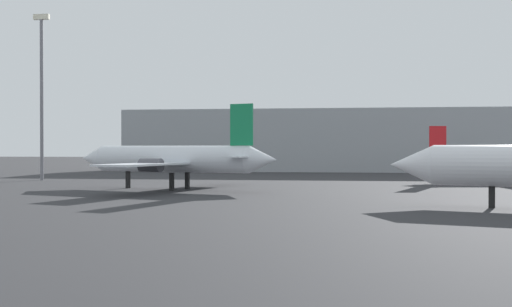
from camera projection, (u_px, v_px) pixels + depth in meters
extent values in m
cone|color=white|center=(412.00, 165.00, 53.29)|extent=(4.41, 4.19, 3.28)
cube|color=black|center=(492.00, 197.00, 50.66)|extent=(0.58, 0.58, 1.71)
cylinder|color=silver|center=(172.00, 159.00, 72.56)|extent=(19.20, 8.42, 3.00)
cone|color=silver|center=(93.00, 158.00, 77.28)|extent=(4.02, 3.82, 3.00)
cone|color=silver|center=(263.00, 160.00, 67.85)|extent=(4.02, 3.82, 3.00)
cube|color=silver|center=(180.00, 163.00, 72.17)|extent=(11.62, 25.83, 0.20)
cube|color=silver|center=(245.00, 157.00, 68.71)|extent=(3.92, 7.24, 0.13)
cube|color=#147F4C|center=(242.00, 125.00, 68.85)|extent=(2.61, 1.01, 4.50)
cylinder|color=#4C4C54|center=(151.00, 165.00, 67.98)|extent=(2.81, 2.15, 1.49)
cylinder|color=#4C4C54|center=(197.00, 163.00, 76.84)|extent=(2.81, 2.15, 1.49)
cube|color=black|center=(128.00, 180.00, 75.16)|extent=(0.52, 0.52, 2.00)
cube|color=black|center=(172.00, 182.00, 70.68)|extent=(0.52, 0.52, 2.00)
cube|color=black|center=(187.00, 180.00, 73.69)|extent=(0.52, 0.52, 2.00)
cylinder|color=white|center=(510.00, 165.00, 85.37)|extent=(20.97, 5.31, 2.52)
cone|color=white|center=(422.00, 165.00, 85.41)|extent=(3.09, 2.88, 2.52)
cube|color=white|center=(503.00, 168.00, 85.37)|extent=(5.17, 17.64, 0.17)
cube|color=white|center=(435.00, 163.00, 85.40)|extent=(2.46, 6.07, 0.11)
cube|color=red|center=(438.00, 141.00, 85.37)|extent=(2.25, 0.51, 3.90)
cylinder|color=#4C4C54|center=(498.00, 168.00, 88.68)|extent=(2.26, 1.54, 1.26)
cube|color=black|center=(499.00, 178.00, 86.79)|extent=(0.39, 0.39, 1.22)
cube|color=black|center=(507.00, 179.00, 83.98)|extent=(0.39, 0.39, 1.22)
cylinder|color=slate|center=(42.00, 100.00, 93.72)|extent=(0.50, 0.50, 23.51)
cube|color=#F2EACC|center=(41.00, 17.00, 93.60)|extent=(2.40, 0.50, 0.80)
cube|color=#999EA3|center=(326.00, 141.00, 132.08)|extent=(80.80, 20.64, 12.30)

